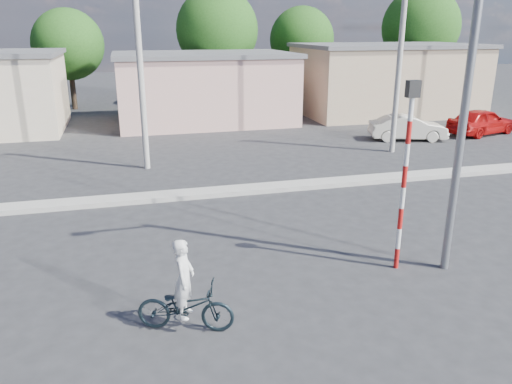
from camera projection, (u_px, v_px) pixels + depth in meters
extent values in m
plane|color=#28282B|center=(287.00, 321.00, 9.66)|extent=(120.00, 120.00, 0.00)
cube|color=#99968E|center=(214.00, 192.00, 16.98)|extent=(40.00, 0.80, 0.16)
imported|color=black|center=(186.00, 307.00, 9.26)|extent=(1.93, 1.22, 0.96)
imported|color=silver|center=(185.00, 293.00, 9.17)|extent=(0.53, 0.65, 1.53)
imported|color=beige|center=(408.00, 128.00, 25.06)|extent=(4.00, 2.29, 1.25)
imported|color=#AD0D0B|center=(481.00, 121.00, 26.37)|extent=(4.37, 2.68, 1.39)
cylinder|color=red|center=(397.00, 258.00, 11.74)|extent=(0.11, 0.11, 0.50)
cylinder|color=white|center=(398.00, 238.00, 11.58)|extent=(0.11, 0.11, 0.50)
cylinder|color=red|center=(400.00, 218.00, 11.42)|extent=(0.11, 0.11, 0.50)
cylinder|color=white|center=(402.00, 198.00, 11.27)|extent=(0.11, 0.11, 0.50)
cylinder|color=red|center=(405.00, 177.00, 11.11)|extent=(0.11, 0.11, 0.50)
cylinder|color=white|center=(407.00, 155.00, 10.95)|extent=(0.11, 0.11, 0.50)
cylinder|color=red|center=(409.00, 132.00, 10.80)|extent=(0.11, 0.11, 0.50)
cylinder|color=white|center=(411.00, 109.00, 10.64)|extent=(0.11, 0.11, 0.50)
cube|color=black|center=(413.00, 89.00, 10.50)|extent=(0.28, 0.18, 0.36)
cylinder|color=slate|center=(469.00, 73.00, 10.40)|extent=(0.18, 0.18, 9.00)
cube|color=#D3A191|center=(204.00, 90.00, 29.74)|extent=(10.00, 7.00, 3.80)
cube|color=#59595B|center=(203.00, 54.00, 29.11)|extent=(10.30, 7.30, 0.24)
cube|color=tan|center=(386.00, 81.00, 32.60)|extent=(11.00, 7.00, 4.20)
cube|color=#59595B|center=(388.00, 46.00, 31.91)|extent=(11.30, 7.30, 0.24)
cylinder|color=#38281E|center=(72.00, 84.00, 34.27)|extent=(0.36, 0.36, 3.47)
sphere|color=#2D631D|center=(68.00, 44.00, 33.45)|extent=(4.71, 4.71, 4.71)
cylinder|color=#38281E|center=(218.00, 76.00, 35.67)|extent=(0.36, 0.36, 4.20)
sphere|color=#2D631D|center=(217.00, 30.00, 34.69)|extent=(5.70, 5.70, 5.70)
cylinder|color=#38281E|center=(301.00, 76.00, 39.30)|extent=(0.36, 0.36, 3.64)
sphere|color=#2D631D|center=(302.00, 39.00, 38.45)|extent=(4.94, 4.94, 4.94)
cylinder|color=#38281E|center=(416.00, 70.00, 39.55)|extent=(0.36, 0.36, 4.37)
sphere|color=#2D631D|center=(421.00, 27.00, 38.52)|extent=(5.93, 5.93, 5.93)
cylinder|color=#99968E|center=(140.00, 67.00, 18.93)|extent=(0.24, 0.24, 8.00)
cylinder|color=#99968E|center=(399.00, 62.00, 21.61)|extent=(0.24, 0.24, 8.00)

